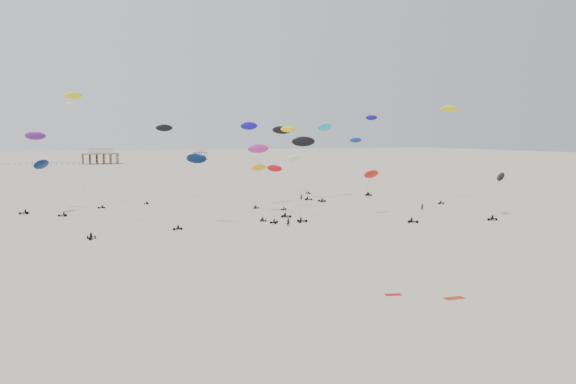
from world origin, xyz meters
name	(u,v)px	position (x,y,z in m)	size (l,w,h in m)	color
ground_plane	(167,183)	(0.00, 200.00, 0.00)	(900.00, 900.00, 0.00)	beige
pavilion_main	(100,157)	(-10.00, 350.00, 4.22)	(21.00, 13.00, 9.80)	brown
pavilion_small	(200,155)	(60.00, 380.00, 3.49)	(9.00, 7.00, 8.00)	brown
pier_fence	(5,165)	(-62.00, 350.00, 0.77)	(80.20, 0.20, 1.50)	black
rig_0	(380,184)	(24.66, 94.58, 7.11)	(5.47, 16.16, 15.19)	black
rig_1	(260,180)	(1.89, 108.10, 7.83)	(6.82, 15.07, 16.18)	black
rig_2	(81,135)	(-33.44, 135.83, 17.64)	(8.27, 5.39, 25.71)	black
rig_3	(81,160)	(-35.79, 97.59, 13.27)	(4.07, 13.89, 26.24)	black
rig_4	(295,162)	(29.67, 150.30, 9.35)	(5.86, 11.22, 12.67)	black
rig_5	(255,150)	(-0.36, 104.48, 14.51)	(4.16, 15.18, 22.52)	black
rig_6	(283,149)	(8.37, 110.16, 14.54)	(7.49, 15.00, 21.07)	black
rig_7	(295,176)	(4.92, 95.53, 9.27)	(4.35, 5.28, 19.65)	black
rig_8	(258,155)	(6.68, 121.90, 12.81)	(5.82, 6.62, 15.67)	black
rig_9	(448,124)	(55.98, 111.20, 20.50)	(9.57, 7.74, 25.70)	black
rig_10	(33,153)	(-44.06, 132.95, 13.64)	(6.62, 7.18, 18.68)	black
rig_11	(370,145)	(48.23, 136.64, 14.73)	(9.17, 10.56, 24.26)	black
rig_12	(193,170)	(-15.73, 97.46, 10.90)	(7.75, 5.95, 14.28)	black
rig_13	(44,170)	(-41.93, 127.47, 9.92)	(7.44, 9.67, 13.02)	black
rig_14	(322,136)	(28.92, 130.42, 17.27)	(10.32, 5.79, 21.30)	black
rig_15	(305,148)	(23.10, 129.06, 14.06)	(6.78, 9.63, 17.49)	black
rig_16	(276,173)	(12.42, 124.23, 7.88)	(6.31, 17.24, 16.02)	black
rig_17	(499,186)	(47.73, 83.88, 6.76)	(9.72, 7.77, 10.71)	black
rig_18	(361,163)	(43.50, 133.83, 9.49)	(4.73, 7.19, 17.07)	black
rig_19	(162,138)	(-12.52, 144.13, 16.74)	(9.68, 10.44, 21.49)	black
spectator_0	(288,227)	(0.97, 90.17, 0.00)	(0.74, 0.51, 2.03)	black
spectator_1	(422,210)	(39.36, 99.04, 0.00)	(0.91, 0.53, 1.87)	black
spectator_3	(301,200)	(21.88, 129.09, 0.00)	(0.72, 0.50, 1.99)	black
grounded_kite_a	(454,298)	(-1.63, 39.16, 0.00)	(2.20, 0.90, 0.08)	red
grounded_kite_b	(393,295)	(-6.93, 42.96, 0.00)	(1.80, 0.70, 0.07)	#B90B0F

